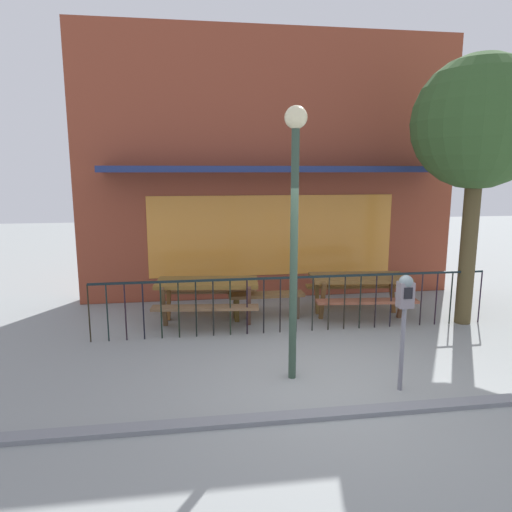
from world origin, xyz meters
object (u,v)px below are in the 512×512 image
object	(u,v)px
picnic_table_left	(207,290)
picnic_table_right	(359,284)
patio_bench	(266,300)
street_lamp	(295,203)
street_tree	(479,125)
parking_meter_near	(405,302)

from	to	relation	value
picnic_table_left	picnic_table_right	size ratio (longest dim) A/B	1.01
patio_bench	street_lamp	size ratio (longest dim) A/B	0.40
picnic_table_left	street_tree	world-z (taller)	street_tree
picnic_table_left	street_lamp	distance (m)	3.15
picnic_table_right	patio_bench	bearing A→B (deg)	176.65
street_tree	picnic_table_right	bearing A→B (deg)	159.16
picnic_table_right	parking_meter_near	size ratio (longest dim) A/B	1.30
picnic_table_left	parking_meter_near	bearing A→B (deg)	-52.87
picnic_table_right	parking_meter_near	xyz separation A→B (m)	(-0.56, -2.97, 0.53)
picnic_table_right	street_tree	size ratio (longest dim) A/B	0.42
picnic_table_left	street_lamp	bearing A→B (deg)	-67.68
street_lamp	picnic_table_right	bearing A→B (deg)	53.07
parking_meter_near	street_tree	world-z (taller)	street_tree
street_tree	street_lamp	world-z (taller)	street_tree
picnic_table_left	picnic_table_right	world-z (taller)	same
patio_bench	street_lamp	bearing A→B (deg)	-91.84
patio_bench	street_tree	distance (m)	4.72
picnic_table_left	picnic_table_right	distance (m)	2.83
patio_bench	street_lamp	world-z (taller)	street_lamp
street_lamp	patio_bench	bearing A→B (deg)	88.16
patio_bench	street_tree	xyz separation A→B (m)	(3.47, -0.76, 3.11)
picnic_table_left	parking_meter_near	world-z (taller)	parking_meter_near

